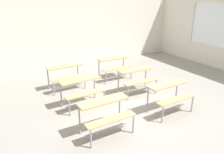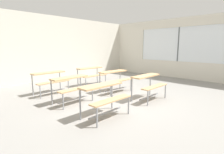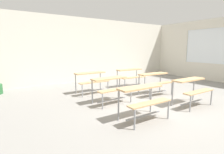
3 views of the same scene
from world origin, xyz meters
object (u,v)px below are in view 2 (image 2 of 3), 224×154
at_px(desk_bench_r2c0, 50,78).
at_px(desk_bench_r0c1, 149,81).
at_px(desk_bench_r0c0, 105,93).
at_px(desk_bench_r1c1, 115,76).
at_px(desk_bench_r2c1, 91,72).
at_px(desk_bench_r1c0, 72,83).

bearing_deg(desk_bench_r2c0, desk_bench_r0c1, -58.08).
distance_m(desk_bench_r0c0, desk_bench_r0c1, 1.82).
bearing_deg(desk_bench_r1c1, desk_bench_r2c1, 90.60).
bearing_deg(desk_bench_r2c1, desk_bench_r2c0, -177.40).
bearing_deg(desk_bench_r1c0, desk_bench_r1c1, -4.53).
xyz_separation_m(desk_bench_r1c0, desk_bench_r2c0, (0.02, 1.33, 0.00)).
bearing_deg(desk_bench_r2c1, desk_bench_r1c1, -89.80).
relative_size(desk_bench_r0c0, desk_bench_r1c1, 0.97).
height_order(desk_bench_r0c1, desk_bench_r1c1, same).
distance_m(desk_bench_r1c1, desk_bench_r2c0, 2.22).
bearing_deg(desk_bench_r0c1, desk_bench_r2c1, 89.06).
distance_m(desk_bench_r0c1, desk_bench_r2c0, 3.25).
distance_m(desk_bench_r0c0, desk_bench_r2c1, 3.31).
relative_size(desk_bench_r0c0, desk_bench_r2c0, 1.00).
height_order(desk_bench_r0c1, desk_bench_r2c0, same).
height_order(desk_bench_r0c0, desk_bench_r2c1, same).
distance_m(desk_bench_r2c0, desk_bench_r2c1, 1.79).
relative_size(desk_bench_r1c0, desk_bench_r2c1, 1.00).
xyz_separation_m(desk_bench_r2c0, desk_bench_r2c1, (1.79, 0.00, 0.00)).
height_order(desk_bench_r0c0, desk_bench_r1c1, same).
height_order(desk_bench_r1c0, desk_bench_r2c0, same).
bearing_deg(desk_bench_r0c1, desk_bench_r1c0, 141.17).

